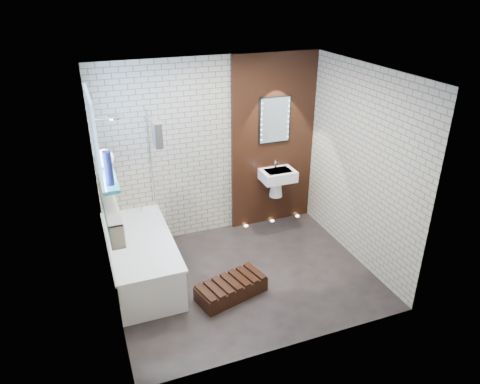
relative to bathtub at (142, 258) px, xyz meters
name	(u,v)px	position (x,y,z in m)	size (l,w,h in m)	color
ground	(244,276)	(1.22, -0.45, -0.29)	(3.20, 3.20, 0.00)	black
room_shell	(245,186)	(1.22, -0.45, 1.01)	(3.24, 3.20, 2.60)	#AFA48B
walnut_panel	(273,142)	(2.17, 0.82, 1.01)	(1.30, 0.06, 2.60)	black
clerestory_window	(96,144)	(-0.34, -0.10, 1.61)	(0.18, 1.00, 0.94)	#7FADE0
display_niche	(111,209)	(-0.31, -0.30, 0.91)	(0.14, 1.30, 0.26)	teal
bathtub	(142,258)	(0.00, 0.00, 0.00)	(0.79, 1.74, 0.70)	white
bath_screen	(156,170)	(0.35, 0.44, 0.99)	(0.01, 0.78, 1.40)	white
towel	(157,134)	(0.35, 0.15, 1.56)	(0.09, 0.23, 0.30)	black
shower_head	(114,117)	(-0.08, 0.50, 1.71)	(0.18, 0.18, 0.02)	silver
washbasin	(277,179)	(2.17, 0.62, 0.50)	(0.50, 0.36, 0.58)	white
led_mirror	(275,120)	(2.17, 0.78, 1.36)	(0.50, 0.02, 0.70)	black
walnut_step	(231,289)	(0.94, -0.75, -0.20)	(0.85, 0.38, 0.19)	black
niche_bottles	(113,219)	(-0.31, -0.46, 0.88)	(0.06, 0.82, 0.15)	#A34A19
sill_vases	(105,160)	(-0.28, -0.03, 1.38)	(0.22, 0.66, 0.37)	white
floor_uplights	(272,221)	(2.17, 0.75, -0.29)	(0.96, 0.06, 0.01)	#FFD899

